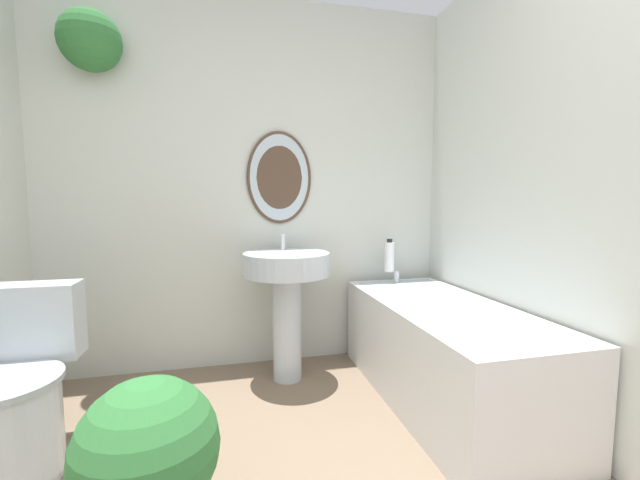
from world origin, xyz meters
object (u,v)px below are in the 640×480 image
at_px(pedestal_sink, 287,286).
at_px(potted_plant, 148,457).
at_px(toilet, 13,400).
at_px(bathtub, 443,351).
at_px(shampoo_bottle, 389,256).

relative_size(pedestal_sink, potted_plant, 1.59).
bearing_deg(toilet, bathtub, 2.97).
distance_m(shampoo_bottle, potted_plant, 1.88).
height_order(toilet, pedestal_sink, pedestal_sink).
relative_size(toilet, bathtub, 0.51).
height_order(bathtub, potted_plant, bathtub).
xyz_separation_m(pedestal_sink, bathtub, (0.79, -0.47, -0.30)).
bearing_deg(potted_plant, toilet, 138.35).
distance_m(toilet, shampoo_bottle, 2.11).
xyz_separation_m(shampoo_bottle, potted_plant, (-1.34, -1.26, -0.40)).
height_order(bathtub, shampoo_bottle, shampoo_bottle).
xyz_separation_m(toilet, pedestal_sink, (1.20, 0.57, 0.28)).
height_order(toilet, shampoo_bottle, shampoo_bottle).
relative_size(toilet, potted_plant, 1.31).
height_order(pedestal_sink, shampoo_bottle, pedestal_sink).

